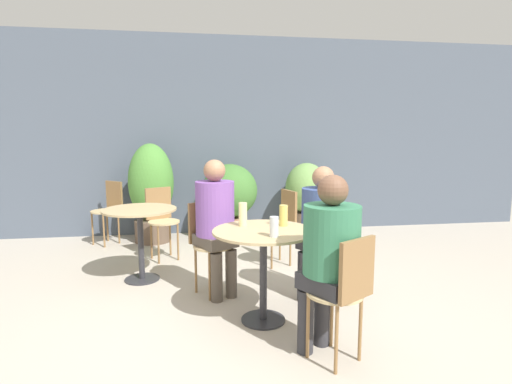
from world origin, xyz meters
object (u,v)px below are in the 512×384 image
Objects in this scene: beer_glass_2 at (243,214)px; potted_plant_2 at (306,194)px; cafe_table_near at (263,248)px; bistro_chair_1 at (331,240)px; cafe_table_far at (140,224)px; bistro_chair_5 at (110,205)px; potted_plant_0 at (151,190)px; seated_person_1 at (321,222)px; beer_glass_1 at (283,215)px; bistro_chair_3 at (282,219)px; seated_person_0 at (329,251)px; bistro_chair_0 at (345,287)px; seated_person_2 at (216,216)px; bistro_chair_2 at (208,237)px; beer_glass_0 at (274,227)px; potted_plant_1 at (230,196)px; bistro_chair_4 at (161,215)px.

potted_plant_2 is at bearing 63.70° from beer_glass_2.
bistro_chair_1 is (0.71, 0.42, -0.08)m from cafe_table_near.
cafe_table_far is 0.87× the size of bistro_chair_5.
potted_plant_0 is 2.28m from potted_plant_2.
beer_glass_1 is at bearing -91.16° from seated_person_1.
potted_plant_2 is at bearing 135.82° from bistro_chair_3.
beer_glass_2 is at bearing -87.72° from seated_person_0.
seated_person_2 is at bearing -90.00° from bistro_chair_0.
bistro_chair_5 is (-2.44, 2.28, 0.00)m from bistro_chair_1.
bistro_chair_3 is 1.45m from potted_plant_2.
bistro_chair_2 is 2.54m from potted_plant_2.
potted_plant_0 reaches higher than bistro_chair_3.
seated_person_1 is 8.16× the size of beer_glass_0.
potted_plant_0 reaches higher than potted_plant_1.
bistro_chair_1 is 1.16m from bistro_chair_2.
potted_plant_1 is at bearing 87.72° from beer_glass_2.
bistro_chair_0 and bistro_chair_1 have the same top height.
bistro_chair_0 and bistro_chair_4 have the same top height.
bistro_chair_4 is (-1.66, 1.46, 0.00)m from bistro_chair_1.
beer_glass_2 is at bearing 115.31° from beer_glass_0.
cafe_table_far is 0.87× the size of bistro_chair_4.
seated_person_1 is at bearing -50.36° from bistro_chair_2.
beer_glass_1 is at bearing -62.39° from potted_plant_0.
potted_plant_2 is at bearing 69.96° from beer_glass_0.
seated_person_0 is (-0.12, -2.02, 0.20)m from bistro_chair_3.
potted_plant_0 is (-1.62, 1.26, 0.21)m from bistro_chair_3.
seated_person_1 is 1.12× the size of potted_plant_2.
cafe_table_far is 0.59× the size of seated_person_2.
seated_person_2 is at bearing -135.09° from seated_person_1.
bistro_chair_5 is (-1.73, 2.70, -0.08)m from cafe_table_near.
potted_plant_0 is (-0.05, 1.58, 0.15)m from cafe_table_far.
beer_glass_0 reaches higher than bistro_chair_3.
beer_glass_1 reaches higher than bistro_chair_1.
bistro_chair_4 is 2.25m from potted_plant_2.
beer_glass_2 is at bearing -116.30° from potted_plant_2.
bistro_chair_0 is (0.42, -0.71, -0.08)m from cafe_table_near.
beer_glass_1 is 2.90m from potted_plant_0.
potted_plant_0 is at bearing -96.00° from seated_person_0.
potted_plant_1 reaches higher than bistro_chair_5.
beer_glass_0 is at bearing -64.69° from beer_glass_2.
cafe_table_near is 0.33m from beer_glass_2.
potted_plant_0 reaches higher than beer_glass_0.
bistro_chair_2 reaches higher than cafe_table_near.
potted_plant_0 reaches higher than cafe_table_far.
seated_person_1 is at bearing 29.44° from beer_glass_1.
potted_plant_2 is (2.22, 1.61, 0.04)m from cafe_table_far.
bistro_chair_4 is at bearing -124.68° from bistro_chair_3.
seated_person_0 is at bearing -50.15° from beer_glass_0.
beer_glass_1 is 0.13× the size of potted_plant_0.
potted_plant_0 reaches higher than seated_person_2.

